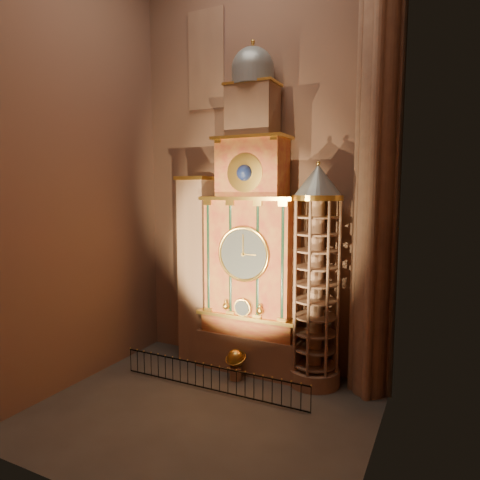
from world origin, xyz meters
The scene contains 11 objects.
floor centered at (0.00, 0.00, 0.00)m, with size 14.00×14.00×0.00m, color #383330.
wall_back centered at (0.00, 6.00, 11.00)m, with size 22.00×22.00×0.00m, color brown.
wall_left centered at (-7.00, 0.00, 11.00)m, with size 22.00×22.00×0.00m, color brown.
wall_right centered at (7.00, 0.00, 11.00)m, with size 22.00×22.00×0.00m, color brown.
astronomical_clock centered at (0.00, 4.96, 6.68)m, with size 5.60×2.41×16.70m.
portrait_tower centered at (-3.40, 4.98, 5.15)m, with size 1.80×1.60×10.20m.
stair_turret centered at (3.50, 4.70, 5.27)m, with size 2.50×2.50×10.80m.
gothic_pier centered at (6.10, 5.00, 11.00)m, with size 2.04×2.04×22.00m.
stained_glass_window centered at (-3.20, 5.92, 16.50)m, with size 2.20×0.14×5.20m.
celestial_globe centered at (-0.15, 3.39, 0.93)m, with size 1.26×1.21×1.56m.
iron_railing centered at (-0.58, 1.72, 0.66)m, with size 9.67×0.09×1.21m.
Camera 1 is at (9.15, -14.92, 9.45)m, focal length 32.00 mm.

